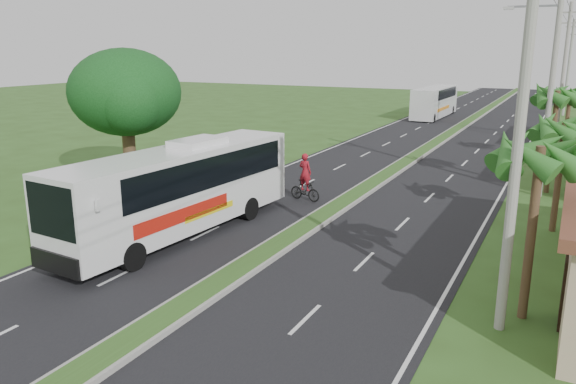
% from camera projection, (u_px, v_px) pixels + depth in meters
% --- Properties ---
extents(ground, '(180.00, 180.00, 0.00)m').
position_uv_depth(ground, '(204.00, 296.00, 17.57)').
color(ground, '#2F4C1B').
rests_on(ground, ground).
extents(road_asphalt, '(14.00, 160.00, 0.02)m').
position_uv_depth(road_asphalt, '(392.00, 172.00, 34.81)').
color(road_asphalt, black).
rests_on(road_asphalt, ground).
extents(median_strip, '(1.20, 160.00, 0.18)m').
position_uv_depth(median_strip, '(392.00, 171.00, 34.79)').
color(median_strip, gray).
rests_on(median_strip, ground).
extents(lane_edge_left, '(0.12, 160.00, 0.01)m').
position_uv_depth(lane_edge_left, '(295.00, 163.00, 37.76)').
color(lane_edge_left, silver).
rests_on(lane_edge_left, ground).
extents(lane_edge_right, '(0.12, 160.00, 0.01)m').
position_uv_depth(lane_edge_right, '(507.00, 184.00, 31.86)').
color(lane_edge_right, silver).
rests_on(lane_edge_right, ground).
extents(palm_verge_a, '(2.40, 2.40, 5.45)m').
position_uv_depth(palm_verge_a, '(540.00, 156.00, 15.00)').
color(palm_verge_a, '#473321').
rests_on(palm_verge_a, ground).
extents(palm_verge_b, '(2.40, 2.40, 5.05)m').
position_uv_depth(palm_verge_b, '(565.00, 129.00, 22.69)').
color(palm_verge_b, '#473321').
rests_on(palm_verge_b, ground).
extents(palm_verge_c, '(2.40, 2.40, 5.85)m').
position_uv_depth(palm_verge_c, '(557.00, 96.00, 28.79)').
color(palm_verge_c, '#473321').
rests_on(palm_verge_c, ground).
extents(palm_verge_d, '(2.40, 2.40, 5.25)m').
position_uv_depth(palm_verge_d, '(570.00, 95.00, 36.48)').
color(palm_verge_d, '#473321').
rests_on(palm_verge_d, ground).
extents(shade_tree, '(6.30, 6.00, 7.54)m').
position_uv_depth(shade_tree, '(124.00, 95.00, 30.27)').
color(shade_tree, '#473321').
rests_on(shade_tree, ground).
extents(utility_pole_a, '(1.60, 0.28, 11.00)m').
position_uv_depth(utility_pole_a, '(520.00, 124.00, 14.13)').
color(utility_pole_a, gray).
rests_on(utility_pole_a, ground).
extents(utility_pole_b, '(3.20, 0.28, 12.00)m').
position_uv_depth(utility_pole_b, '(552.00, 74.00, 27.79)').
color(utility_pole_b, gray).
rests_on(utility_pole_b, ground).
extents(utility_pole_c, '(1.60, 0.28, 11.00)m').
position_uv_depth(utility_pole_c, '(563.00, 71.00, 45.17)').
color(utility_pole_c, gray).
rests_on(utility_pole_c, ground).
extents(utility_pole_d, '(1.60, 0.28, 10.50)m').
position_uv_depth(utility_pole_d, '(569.00, 67.00, 62.48)').
color(utility_pole_d, gray).
rests_on(utility_pole_d, ground).
extents(coach_bus_main, '(3.43, 12.13, 3.87)m').
position_uv_depth(coach_bus_main, '(181.00, 185.00, 22.78)').
color(coach_bus_main, white).
rests_on(coach_bus_main, ground).
extents(coach_bus_far, '(2.64, 11.25, 3.27)m').
position_uv_depth(coach_bus_far, '(435.00, 100.00, 61.96)').
color(coach_bus_far, silver).
rests_on(coach_bus_far, ground).
extents(motorcyclist, '(1.81, 0.80, 2.45)m').
position_uv_depth(motorcyclist, '(305.00, 183.00, 28.20)').
color(motorcyclist, black).
rests_on(motorcyclist, ground).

